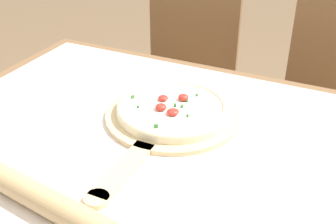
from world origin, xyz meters
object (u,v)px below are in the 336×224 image
(pizza_peel, at_px, (169,119))
(chair_right, at_px, (332,106))
(rolling_pin, at_px, (61,209))
(pizza, at_px, (173,108))
(chair_left, at_px, (187,77))

(pizza_peel, bearing_deg, chair_right, 63.02)
(rolling_pin, distance_m, chair_right, 1.16)
(pizza_peel, relative_size, rolling_pin, 1.16)
(pizza, distance_m, rolling_pin, 0.41)
(chair_left, bearing_deg, chair_right, -6.13)
(pizza_peel, distance_m, chair_left, 0.76)
(pizza_peel, height_order, rolling_pin, rolling_pin)
(pizza, bearing_deg, chair_left, 109.91)
(pizza, bearing_deg, chair_right, 62.18)
(chair_left, distance_m, chair_right, 0.59)
(pizza, relative_size, rolling_pin, 0.61)
(pizza, height_order, chair_left, chair_left)
(rolling_pin, relative_size, chair_right, 0.53)
(pizza, height_order, rolling_pin, rolling_pin)
(pizza_peel, bearing_deg, rolling_pin, -94.45)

